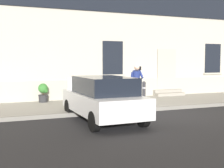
{
  "coord_description": "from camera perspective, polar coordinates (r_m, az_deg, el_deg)",
  "views": [
    {
      "loc": [
        -5.96,
        -9.44,
        2.01
      ],
      "look_at": [
        -1.52,
        1.6,
        1.1
      ],
      "focal_mm": 47.24,
      "sensor_mm": 36.0,
      "label": 1
    }
  ],
  "objects": [
    {
      "name": "entrance_stoop",
      "position": [
        16.47,
        10.84,
        -1.72
      ],
      "size": [
        1.7,
        0.64,
        0.32
      ],
      "color": "#9E998E",
      "rests_on": "sidewalk"
    },
    {
      "name": "planter_charcoal",
      "position": [
        13.85,
        -13.16,
        -1.57
      ],
      "size": [
        0.44,
        0.44,
        0.86
      ],
      "color": "#2D2D30",
      "rests_on": "sidewalk"
    },
    {
      "name": "ground_plane",
      "position": [
        11.34,
        10.25,
        -5.9
      ],
      "size": [
        80.0,
        80.0,
        0.0
      ],
      "primitive_type": "plane",
      "color": "#232326"
    },
    {
      "name": "bollard_near_person",
      "position": [
        12.3,
        6.2,
        -1.7
      ],
      "size": [
        0.15,
        0.15,
        1.04
      ],
      "color": "#333338",
      "rests_on": "sidewalk"
    },
    {
      "name": "hatchback_car_white",
      "position": [
        9.96,
        -1.83,
        -2.67
      ],
      "size": [
        1.87,
        4.1,
        1.5
      ],
      "color": "white",
      "rests_on": "ground"
    },
    {
      "name": "sidewalk",
      "position": [
        13.75,
        4.02,
        -3.73
      ],
      "size": [
        24.0,
        3.6,
        0.15
      ],
      "primitive_type": "cube",
      "color": "#99968E",
      "rests_on": "ground"
    },
    {
      "name": "person_on_phone",
      "position": [
        12.31,
        4.61,
        0.34
      ],
      "size": [
        0.51,
        0.52,
        1.74
      ],
      "rotation": [
        0.0,
        0.0,
        -0.01
      ],
      "color": "navy",
      "rests_on": "sidewalk"
    },
    {
      "name": "planter_olive",
      "position": [
        14.03,
        -5.22,
        -1.39
      ],
      "size": [
        0.44,
        0.44,
        0.86
      ],
      "color": "#606B38",
      "rests_on": "sidewalk"
    },
    {
      "name": "curb_edge",
      "position": [
        12.12,
        7.88,
        -4.85
      ],
      "size": [
        24.0,
        0.12,
        0.15
      ],
      "primitive_type": "cube",
      "color": "gray",
      "rests_on": "ground"
    },
    {
      "name": "building_facade",
      "position": [
        15.98,
        0.14,
        10.54
      ],
      "size": [
        24.0,
        1.52,
        7.5
      ],
      "color": "beige",
      "rests_on": "ground"
    }
  ]
}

